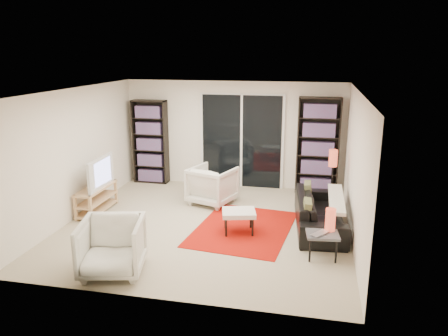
# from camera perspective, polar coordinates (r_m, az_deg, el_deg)

# --- Properties ---
(floor) EXTENTS (5.00, 5.00, 0.00)m
(floor) POSITION_cam_1_polar(r_m,az_deg,el_deg) (7.96, -2.23, -7.42)
(floor) COLOR #B1A58A
(floor) RESTS_ON ground
(wall_back) EXTENTS (5.00, 0.02, 2.40)m
(wall_back) POSITION_cam_1_polar(r_m,az_deg,el_deg) (9.97, 1.23, 4.41)
(wall_back) COLOR white
(wall_back) RESTS_ON ground
(wall_front) EXTENTS (5.00, 0.02, 2.40)m
(wall_front) POSITION_cam_1_polar(r_m,az_deg,el_deg) (5.31, -9.00, -5.48)
(wall_front) COLOR white
(wall_front) RESTS_ON ground
(wall_left) EXTENTS (0.02, 5.00, 2.40)m
(wall_left) POSITION_cam_1_polar(r_m,az_deg,el_deg) (8.54, -18.81, 1.78)
(wall_left) COLOR white
(wall_left) RESTS_ON ground
(wall_right) EXTENTS (0.02, 5.00, 2.40)m
(wall_right) POSITION_cam_1_polar(r_m,az_deg,el_deg) (7.39, 16.81, -0.04)
(wall_right) COLOR white
(wall_right) RESTS_ON ground
(ceiling) EXTENTS (5.00, 5.00, 0.02)m
(ceiling) POSITION_cam_1_polar(r_m,az_deg,el_deg) (7.39, -2.42, 10.05)
(ceiling) COLOR white
(ceiling) RESTS_ON wall_back
(sliding_door) EXTENTS (1.92, 0.08, 2.16)m
(sliding_door) POSITION_cam_1_polar(r_m,az_deg,el_deg) (9.93, 2.32, 3.48)
(sliding_door) COLOR white
(sliding_door) RESTS_ON ground
(bookshelf_left) EXTENTS (0.80, 0.30, 1.95)m
(bookshelf_left) POSITION_cam_1_polar(r_m,az_deg,el_deg) (10.40, -9.59, 3.38)
(bookshelf_left) COLOR black
(bookshelf_left) RESTS_ON ground
(bookshelf_right) EXTENTS (0.90, 0.30, 2.10)m
(bookshelf_right) POSITION_cam_1_polar(r_m,az_deg,el_deg) (9.67, 12.17, 2.83)
(bookshelf_right) COLOR black
(bookshelf_right) RESTS_ON ground
(tv_stand) EXTENTS (0.36, 1.13, 0.50)m
(tv_stand) POSITION_cam_1_polar(r_m,az_deg,el_deg) (8.86, -16.29, -3.87)
(tv_stand) COLOR #DFB180
(tv_stand) RESTS_ON floor
(tv) EXTENTS (0.17, 1.03, 0.59)m
(tv) POSITION_cam_1_polar(r_m,az_deg,el_deg) (8.69, -16.43, -0.57)
(tv) COLOR black
(tv) RESTS_ON tv_stand
(rug) EXTENTS (1.82, 2.31, 0.01)m
(rug) POSITION_cam_1_polar(r_m,az_deg,el_deg) (7.80, 2.54, -7.89)
(rug) COLOR #A60F06
(rug) RESTS_ON floor
(sofa) EXTENTS (0.96, 2.08, 0.59)m
(sofa) POSITION_cam_1_polar(r_m,az_deg,el_deg) (7.92, 12.36, -5.61)
(sofa) COLOR black
(sofa) RESTS_ON floor
(armchair_back) EXTENTS (1.05, 1.06, 0.77)m
(armchair_back) POSITION_cam_1_polar(r_m,az_deg,el_deg) (8.93, -1.52, -2.26)
(armchair_back) COLOR silver
(armchair_back) RESTS_ON floor
(armchair_front) EXTENTS (1.02, 1.04, 0.79)m
(armchair_front) POSITION_cam_1_polar(r_m,az_deg,el_deg) (6.39, -14.43, -9.95)
(armchair_front) COLOR silver
(armchair_front) RESTS_ON floor
(ottoman) EXTENTS (0.65, 0.58, 0.40)m
(ottoman) POSITION_cam_1_polar(r_m,az_deg,el_deg) (7.52, 1.95, -5.98)
(ottoman) COLOR silver
(ottoman) RESTS_ON floor
(side_table) EXTENTS (0.53, 0.53, 0.40)m
(side_table) POSITION_cam_1_polar(r_m,az_deg,el_deg) (6.82, 12.70, -8.54)
(side_table) COLOR #4B4A50
(side_table) RESTS_ON floor
(laptop) EXTENTS (0.36, 0.38, 0.03)m
(laptop) POSITION_cam_1_polar(r_m,az_deg,el_deg) (6.70, 12.73, -8.47)
(laptop) COLOR silver
(laptop) RESTS_ON side_table
(table_lamp) EXTENTS (0.15, 0.15, 0.35)m
(table_lamp) POSITION_cam_1_polar(r_m,az_deg,el_deg) (6.84, 13.73, -6.57)
(table_lamp) COLOR #C64228
(table_lamp) RESTS_ON side_table
(floor_lamp) EXTENTS (0.18, 0.18, 1.22)m
(floor_lamp) POSITION_cam_1_polar(r_m,az_deg,el_deg) (8.67, 14.00, 0.35)
(floor_lamp) COLOR black
(floor_lamp) RESTS_ON floor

